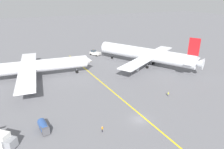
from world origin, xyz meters
name	(u,v)px	position (x,y,z in m)	size (l,w,h in m)	color
ground_plane	(139,120)	(0.00, 0.00, 0.00)	(600.00, 600.00, 0.00)	slate
taxiway_stripe	(125,102)	(1.08, 10.00, 0.00)	(0.50, 120.00, 0.01)	yellow
airliner_at_gate_left	(32,67)	(-23.91, 43.17, 4.97)	(48.99, 46.88, 15.33)	silver
airliner_being_pushed	(145,54)	(26.65, 38.08, 5.56)	(42.15, 48.01, 15.76)	white
pushback_tug	(95,53)	(10.91, 65.06, 1.28)	(5.79, 8.69, 3.01)	white
gse_catering_truck_tall	(3,140)	(-33.29, 3.75, 1.76)	(5.98, 5.65, 3.50)	gray
gse_fuel_bowser_stubby	(44,127)	(-24.34, 5.65, 1.33)	(2.50, 5.10, 2.40)	#2D5199
ground_crew_ramp_agent_by_cones	(168,94)	(15.96, 7.55, 0.87)	(0.38, 0.45, 1.67)	#4C4C51
ground_crew_wing_walker_right	(102,129)	(-11.21, -0.67, 0.88)	(0.50, 0.36, 1.69)	black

